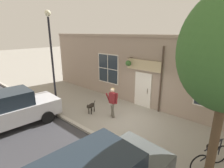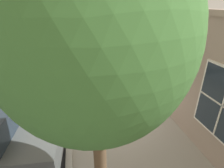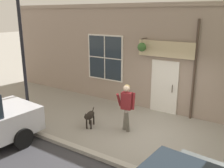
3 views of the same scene
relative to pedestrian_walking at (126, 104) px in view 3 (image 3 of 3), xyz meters
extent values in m
plane|color=gray|center=(-0.12, 0.79, -0.97)|extent=(90.00, 90.00, 0.00)
cube|color=#B2ADA3|center=(1.88, 0.79, -0.91)|extent=(0.20, 28.00, 0.12)
cube|color=gray|center=(-2.47, 0.79, 1.07)|extent=(0.30, 18.00, 4.09)
cube|color=gray|center=(-2.47, 0.79, 3.19)|extent=(0.42, 18.00, 0.16)
cube|color=white|center=(-2.30, 0.41, 0.08)|extent=(0.10, 1.10, 2.10)
cube|color=#232D38|center=(-2.27, 0.41, 0.03)|extent=(0.03, 0.90, 1.90)
cylinder|color=#47382D|center=(-2.21, 0.76, 0.08)|extent=(0.03, 0.03, 0.30)
cube|color=beige|center=(-2.20, 0.41, 1.58)|extent=(0.08, 2.20, 0.60)
cylinder|color=#47382D|center=(-2.24, 1.53, 0.87)|extent=(0.09, 0.09, 3.68)
cylinder|color=#47382D|center=(-2.08, -0.44, 1.94)|extent=(0.44, 0.04, 0.04)
cylinder|color=#47382D|center=(-1.90, -0.44, 1.76)|extent=(0.01, 0.01, 0.34)
cone|color=#2D2823|center=(-1.90, -0.44, 1.54)|extent=(0.32, 0.32, 0.18)
sphere|color=#3D6B33|center=(-1.90, -0.44, 1.63)|extent=(0.34, 0.34, 0.34)
cube|color=white|center=(-2.30, -2.42, 0.98)|extent=(0.08, 1.82, 2.02)
cube|color=#232D38|center=(-2.27, -2.42, 0.98)|extent=(0.03, 1.70, 1.90)
cube|color=white|center=(-2.25, -2.42, 0.98)|extent=(0.04, 0.04, 1.90)
cube|color=white|center=(-2.25, -2.42, 0.98)|extent=(0.04, 1.70, 0.04)
cylinder|color=#6B665B|center=(0.11, 0.10, -0.58)|extent=(0.31, 0.17, 0.80)
cylinder|color=#6B665B|center=(-0.12, -0.10, -0.58)|extent=(0.31, 0.17, 0.80)
cube|color=maroon|center=(0.00, 0.00, 0.10)|extent=(0.27, 0.37, 0.57)
sphere|color=beige|center=(0.02, 0.00, 0.53)|extent=(0.22, 0.22, 0.22)
sphere|color=tan|center=(-0.01, 0.00, 0.55)|extent=(0.21, 0.21, 0.21)
cylinder|color=maroon|center=(-0.08, 0.22, 0.11)|extent=(0.17, 0.11, 0.57)
cylinder|color=maroon|center=(0.13, -0.21, 0.13)|extent=(0.34, 0.13, 0.52)
ellipsoid|color=black|center=(0.41, -1.22, -0.54)|extent=(0.66, 0.46, 0.23)
cylinder|color=black|center=(0.55, -1.08, -0.81)|extent=(0.06, 0.06, 0.33)
cylinder|color=black|center=(0.61, -1.22, -0.81)|extent=(0.06, 0.06, 0.33)
cylinder|color=black|center=(0.21, -1.21, -0.81)|extent=(0.06, 0.06, 0.33)
cylinder|color=black|center=(0.27, -1.36, -0.81)|extent=(0.06, 0.06, 0.33)
sphere|color=black|center=(0.75, -1.08, -0.45)|extent=(0.19, 0.19, 0.19)
cone|color=black|center=(0.85, -1.04, -0.47)|extent=(0.13, 0.12, 0.09)
cone|color=black|center=(0.72, -1.04, -0.36)|extent=(0.06, 0.06, 0.07)
cone|color=black|center=(0.76, -1.13, -0.36)|extent=(0.06, 0.06, 0.07)
cylinder|color=black|center=(0.06, -1.36, -0.49)|extent=(0.21, 0.11, 0.14)
cylinder|color=black|center=(2.64, -1.98, -0.66)|extent=(0.63, 0.23, 0.62)
cylinder|color=black|center=(1.30, -3.38, 1.60)|extent=(0.11, 0.11, 5.14)
cylinder|color=gold|center=(1.66, -3.42, -0.66)|extent=(0.20, 0.20, 0.62)
sphere|color=gold|center=(1.66, -3.42, -0.30)|extent=(0.20, 0.20, 0.20)
cylinder|color=gold|center=(1.78, -3.42, -0.63)|extent=(0.10, 0.07, 0.07)
cylinder|color=gold|center=(1.54, -3.42, -0.63)|extent=(0.10, 0.07, 0.07)
camera|label=1|loc=(6.37, 5.61, 3.39)|focal=28.00mm
camera|label=2|loc=(1.42, 7.39, 3.43)|focal=28.00mm
camera|label=3|loc=(6.75, 3.82, 2.87)|focal=40.00mm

